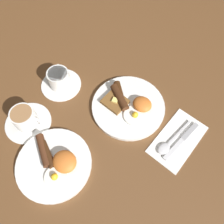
# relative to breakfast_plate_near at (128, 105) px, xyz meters

# --- Properties ---
(ground_plane) EXTENTS (3.00, 3.00, 0.00)m
(ground_plane) POSITION_rel_breakfast_plate_near_xyz_m (-0.00, 0.00, -0.01)
(ground_plane) COLOR brown
(breakfast_plate_near) EXTENTS (0.27, 0.27, 0.05)m
(breakfast_plate_near) POSITION_rel_breakfast_plate_near_xyz_m (0.00, 0.00, 0.00)
(breakfast_plate_near) COLOR white
(breakfast_plate_near) RESTS_ON ground_plane
(breakfast_plate_far) EXTENTS (0.25, 0.25, 0.05)m
(breakfast_plate_far) POSITION_rel_breakfast_plate_near_xyz_m (0.05, 0.32, 0.00)
(breakfast_plate_far) COLOR white
(breakfast_plate_far) RESTS_ON ground_plane
(teacup_near) EXTENTS (0.16, 0.16, 0.08)m
(teacup_near) POSITION_rel_breakfast_plate_near_xyz_m (0.27, 0.09, 0.02)
(teacup_near) COLOR white
(teacup_near) RESTS_ON ground_plane
(teacup_far) EXTENTS (0.16, 0.16, 0.08)m
(teacup_far) POSITION_rel_breakfast_plate_near_xyz_m (0.24, 0.28, 0.02)
(teacup_far) COLOR white
(teacup_far) RESTS_ON ground_plane
(napkin) EXTENTS (0.13, 0.22, 0.01)m
(napkin) POSITION_rel_breakfast_plate_near_xyz_m (-0.21, -0.01, -0.01)
(napkin) COLOR white
(napkin) RESTS_ON ground_plane
(knife) EXTENTS (0.04, 0.18, 0.01)m
(knife) POSITION_rel_breakfast_plate_near_xyz_m (-0.23, -0.02, -0.01)
(knife) COLOR silver
(knife) RESTS_ON napkin
(spoon) EXTENTS (0.04, 0.17, 0.01)m
(spoon) POSITION_rel_breakfast_plate_near_xyz_m (-0.20, 0.04, -0.00)
(spoon) COLOR silver
(spoon) RESTS_ON napkin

